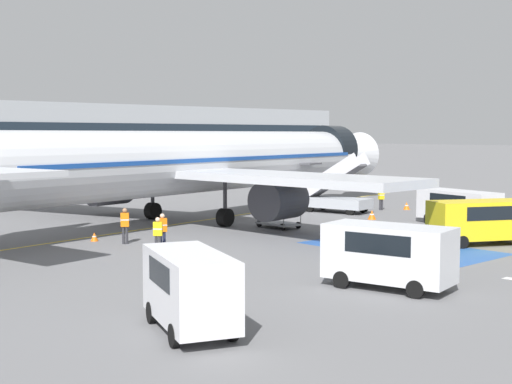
# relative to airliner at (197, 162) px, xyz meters

# --- Properties ---
(ground_plane) EXTENTS (600.00, 600.00, 0.00)m
(ground_plane) POSITION_rel_airliner_xyz_m (2.62, 0.08, -3.81)
(ground_plane) COLOR slate
(apron_leadline_yellow) EXTENTS (76.13, 14.72, 0.01)m
(apron_leadline_yellow) POSITION_rel_airliner_xyz_m (0.65, 0.12, -3.80)
(apron_leadline_yellow) COLOR gold
(apron_leadline_yellow) RESTS_ON ground_plane
(apron_stand_patch_blue) EXTENTS (5.05, 9.49, 0.01)m
(apron_stand_patch_blue) POSITION_rel_airliner_xyz_m (0.65, -15.42, -3.80)
(apron_stand_patch_blue) COLOR #2856A8
(apron_stand_patch_blue) RESTS_ON ground_plane
(airliner) EXTENTS (43.66, 33.29, 11.61)m
(airliner) POSITION_rel_airliner_xyz_m (0.00, 0.00, 0.00)
(airliner) COLOR silver
(airliner) RESTS_ON ground_plane
(boarding_stairs_forward) EXTENTS (3.06, 5.50, 4.33)m
(boarding_stairs_forward) POSITION_rel_airliner_xyz_m (10.54, -2.59, -2.77)
(boarding_stairs_forward) COLOR #ADB2BA
(boarding_stairs_forward) RESTS_ON ground_plane
(service_van_0) EXTENTS (2.89, 4.91, 2.32)m
(service_van_0) POSITION_rel_airliner_xyz_m (-7.31, -20.61, -2.43)
(service_van_0) COLOR silver
(service_van_0) RESTS_ON ground_plane
(service_van_1) EXTENTS (3.18, 4.58, 2.28)m
(service_van_1) POSITION_rel_airliner_xyz_m (-16.07, -20.22, -2.46)
(service_van_1) COLOR silver
(service_van_1) RESTS_ON ground_plane
(service_van_2) EXTENTS (3.04, 5.61, 2.15)m
(service_van_2) POSITION_rel_airliner_xyz_m (10.47, -12.60, -2.52)
(service_van_2) COLOR silver
(service_van_2) RESTS_ON ground_plane
(service_van_3) EXTENTS (5.60, 4.23, 2.24)m
(service_van_3) POSITION_rel_airliner_xyz_m (4.64, -17.47, -2.47)
(service_van_3) COLOR yellow
(service_van_3) RESTS_ON ground_plane
(baggage_cart) EXTENTS (1.59, 2.65, 0.87)m
(baggage_cart) POSITION_rel_airliner_xyz_m (1.57, -5.86, -3.55)
(baggage_cart) COLOR gray
(baggage_cart) RESTS_ON ground_plane
(ground_crew_0) EXTENTS (0.48, 0.44, 1.85)m
(ground_crew_0) POSITION_rel_airliner_xyz_m (-8.64, -5.04, -2.73)
(ground_crew_0) COLOR #2D2D33
(ground_crew_0) RESTS_ON ground_plane
(ground_crew_1) EXTENTS (0.48, 0.37, 1.64)m
(ground_crew_1) POSITION_rel_airliner_xyz_m (14.13, -3.90, -2.87)
(ground_crew_1) COLOR #2D2D33
(ground_crew_1) RESTS_ON ground_plane
(ground_crew_2) EXTENTS (0.46, 0.47, 1.70)m
(ground_crew_2) POSITION_rel_airliner_xyz_m (-8.99, -8.47, -2.83)
(ground_crew_2) COLOR #2D2D33
(ground_crew_2) RESTS_ON ground_plane
(ground_crew_3) EXTENTS (0.48, 0.35, 1.74)m
(ground_crew_3) POSITION_rel_airliner_xyz_m (-8.13, -7.62, -2.80)
(ground_crew_3) COLOR #191E38
(ground_crew_3) RESTS_ON ground_plane
(traffic_cone_0) EXTENTS (0.50, 0.50, 0.56)m
(traffic_cone_0) POSITION_rel_airliner_xyz_m (15.80, -4.98, -3.53)
(traffic_cone_0) COLOR orange
(traffic_cone_0) RESTS_ON ground_plane
(traffic_cone_1) EXTENTS (0.41, 0.41, 0.46)m
(traffic_cone_1) POSITION_rel_airliner_xyz_m (-9.29, -3.09, -3.58)
(traffic_cone_1) COLOR orange
(traffic_cone_1) RESTS_ON ground_plane
(traffic_cone_2) EXTENTS (0.55, 0.55, 0.61)m
(traffic_cone_2) POSITION_rel_airliner_xyz_m (9.04, -7.04, -3.50)
(traffic_cone_2) COLOR orange
(traffic_cone_2) RESTS_ON ground_plane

